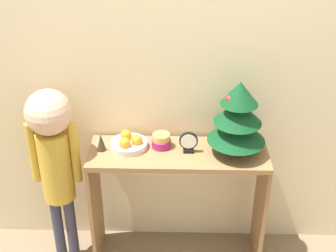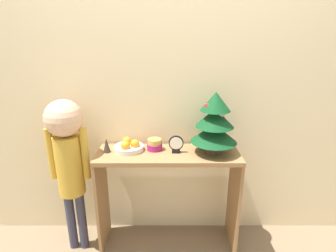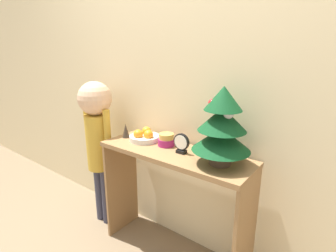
# 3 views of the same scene
# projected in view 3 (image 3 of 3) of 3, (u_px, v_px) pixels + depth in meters

# --- Properties ---
(back_wall) EXTENTS (7.00, 0.05, 2.50)m
(back_wall) POSITION_uv_depth(u_px,v_px,m) (194.00, 69.00, 1.65)
(back_wall) COLOR beige
(back_wall) RESTS_ON ground_plane
(console_table) EXTENTS (1.00, 0.34, 0.77)m
(console_table) POSITION_uv_depth(u_px,v_px,m) (173.00, 179.00, 1.68)
(console_table) COLOR olive
(console_table) RESTS_ON ground_plane
(mini_tree) EXTENTS (0.32, 0.32, 0.43)m
(mini_tree) POSITION_uv_depth(u_px,v_px,m) (222.00, 126.00, 1.38)
(mini_tree) COLOR #4C3828
(mini_tree) RESTS_ON console_table
(fruit_bowl) EXTENTS (0.21, 0.21, 0.09)m
(fruit_bowl) POSITION_uv_depth(u_px,v_px,m) (144.00, 136.00, 1.80)
(fruit_bowl) COLOR silver
(fruit_bowl) RESTS_ON console_table
(singing_bowl) EXTENTS (0.11, 0.11, 0.08)m
(singing_bowl) POSITION_uv_depth(u_px,v_px,m) (166.00, 140.00, 1.71)
(singing_bowl) COLOR #9E2366
(singing_bowl) RESTS_ON console_table
(desk_clock) EXTENTS (0.10, 0.04, 0.12)m
(desk_clock) POSITION_uv_depth(u_px,v_px,m) (181.00, 144.00, 1.57)
(desk_clock) COLOR black
(desk_clock) RESTS_ON console_table
(figurine) EXTENTS (0.05, 0.05, 0.10)m
(figurine) POSITION_uv_depth(u_px,v_px,m) (126.00, 131.00, 1.86)
(figurine) COLOR #382D23
(figurine) RESTS_ON console_table
(child_figure) EXTENTS (0.28, 0.25, 1.15)m
(child_figure) POSITION_uv_depth(u_px,v_px,m) (97.00, 129.00, 1.98)
(child_figure) COLOR #38384C
(child_figure) RESTS_ON ground_plane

